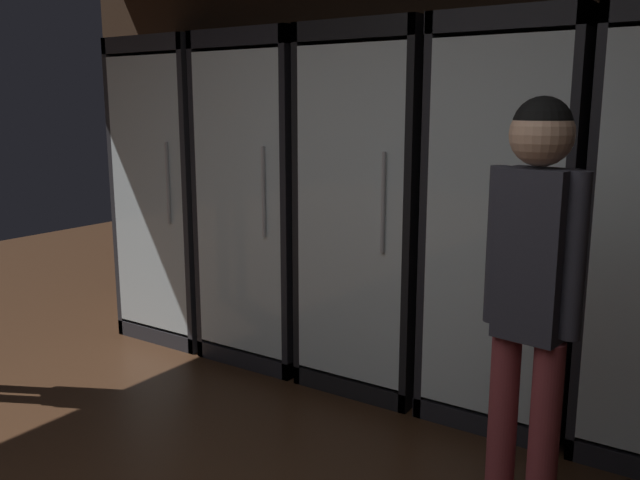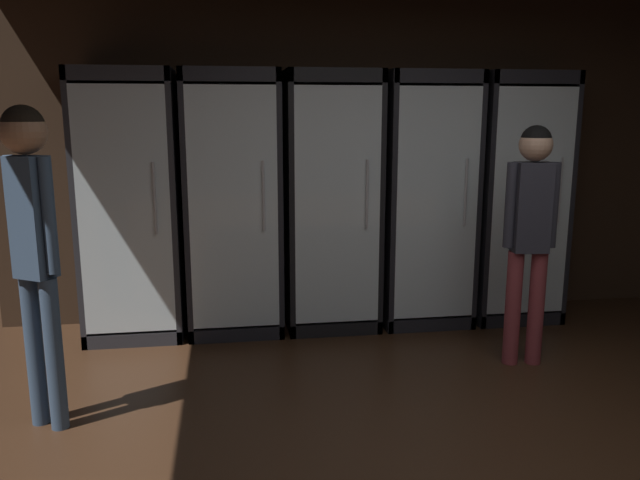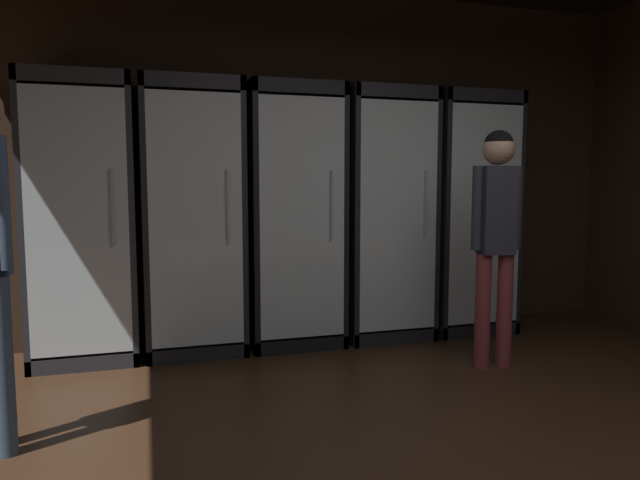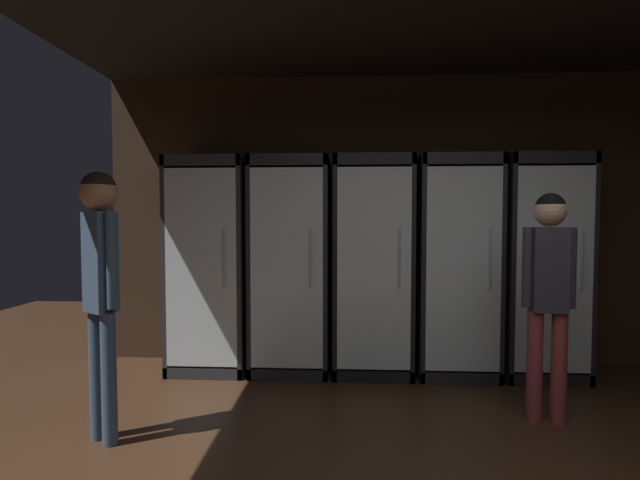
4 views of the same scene
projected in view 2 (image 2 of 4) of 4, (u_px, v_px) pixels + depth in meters
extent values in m
cube|color=#382619|center=(375.00, 145.00, 5.08)|extent=(6.00, 0.06, 2.80)
cube|color=#2B2B30|center=(136.00, 202.00, 4.82)|extent=(0.71, 0.04, 1.97)
cube|color=#2B2B30|center=(83.00, 208.00, 4.51)|extent=(0.04, 0.58, 1.97)
cube|color=#2B2B30|center=(177.00, 206.00, 4.60)|extent=(0.04, 0.58, 1.97)
cube|color=#2B2B30|center=(122.00, 75.00, 4.37)|extent=(0.71, 0.58, 0.10)
cube|color=#2B2B30|center=(138.00, 328.00, 4.74)|extent=(0.71, 0.58, 0.10)
cube|color=white|center=(135.00, 202.00, 4.79)|extent=(0.63, 0.02, 1.73)
cube|color=silver|center=(124.00, 213.00, 4.28)|extent=(0.63, 0.02, 1.73)
cylinder|color=#B2B2B7|center=(155.00, 198.00, 4.27)|extent=(0.02, 0.02, 0.50)
cube|color=silver|center=(137.00, 319.00, 4.73)|extent=(0.61, 0.50, 0.02)
cylinder|color=#9EAD99|center=(104.00, 309.00, 4.64)|extent=(0.06, 0.06, 0.18)
cylinder|color=#9EAD99|center=(102.00, 292.00, 4.61)|extent=(0.02, 0.02, 0.09)
cylinder|color=#B2332D|center=(104.00, 310.00, 4.64)|extent=(0.07, 0.07, 0.07)
cylinder|color=#9EAD99|center=(127.00, 306.00, 4.72)|extent=(0.08, 0.08, 0.19)
cylinder|color=#9EAD99|center=(126.00, 289.00, 4.69)|extent=(0.03, 0.03, 0.08)
cylinder|color=#B2332D|center=(127.00, 307.00, 4.72)|extent=(0.08, 0.08, 0.07)
cylinder|color=#336B38|center=(148.00, 304.00, 4.74)|extent=(0.08, 0.08, 0.21)
cylinder|color=#336B38|center=(147.00, 286.00, 4.71)|extent=(0.03, 0.03, 0.07)
cylinder|color=tan|center=(148.00, 307.00, 4.74)|extent=(0.08, 0.08, 0.08)
cylinder|color=#336B38|center=(166.00, 305.00, 4.71)|extent=(0.07, 0.07, 0.20)
cylinder|color=#336B38|center=(165.00, 289.00, 4.68)|extent=(0.03, 0.03, 0.07)
cylinder|color=beige|center=(166.00, 308.00, 4.71)|extent=(0.08, 0.08, 0.07)
cube|color=silver|center=(133.00, 245.00, 4.61)|extent=(0.61, 0.50, 0.02)
cylinder|color=gray|center=(101.00, 232.00, 4.61)|extent=(0.06, 0.06, 0.18)
cylinder|color=gray|center=(100.00, 215.00, 4.58)|extent=(0.02, 0.02, 0.08)
cylinder|color=#B2332D|center=(101.00, 233.00, 4.61)|extent=(0.06, 0.06, 0.07)
cylinder|color=#9EAD99|center=(123.00, 229.00, 4.60)|extent=(0.07, 0.07, 0.23)
cylinder|color=#9EAD99|center=(122.00, 209.00, 4.57)|extent=(0.02, 0.02, 0.06)
cylinder|color=beige|center=(123.00, 227.00, 4.60)|extent=(0.07, 0.07, 0.06)
cylinder|color=#194723|center=(144.00, 230.00, 4.62)|extent=(0.07, 0.07, 0.21)
cylinder|color=#194723|center=(142.00, 211.00, 4.59)|extent=(0.02, 0.02, 0.07)
cylinder|color=#B2332D|center=(144.00, 230.00, 4.62)|extent=(0.08, 0.08, 0.08)
cylinder|color=gray|center=(162.00, 230.00, 4.62)|extent=(0.07, 0.07, 0.20)
cylinder|color=gray|center=(161.00, 211.00, 4.59)|extent=(0.02, 0.02, 0.08)
cylinder|color=tan|center=(162.00, 230.00, 4.62)|extent=(0.07, 0.07, 0.08)
cube|color=silver|center=(128.00, 168.00, 4.50)|extent=(0.61, 0.50, 0.02)
cylinder|color=black|center=(97.00, 152.00, 4.48)|extent=(0.07, 0.07, 0.22)
cylinder|color=black|center=(96.00, 130.00, 4.45)|extent=(0.03, 0.03, 0.08)
cylinder|color=beige|center=(97.00, 151.00, 4.48)|extent=(0.08, 0.08, 0.08)
cylinder|color=#9EAD99|center=(128.00, 151.00, 4.46)|extent=(0.08, 0.08, 0.23)
cylinder|color=#9EAD99|center=(127.00, 130.00, 4.43)|extent=(0.03, 0.03, 0.07)
cylinder|color=#2D2D33|center=(128.00, 150.00, 4.46)|extent=(0.08, 0.08, 0.06)
cylinder|color=black|center=(157.00, 152.00, 4.51)|extent=(0.07, 0.07, 0.22)
cylinder|color=black|center=(156.00, 132.00, 4.49)|extent=(0.03, 0.03, 0.06)
cylinder|color=#B2332D|center=(157.00, 153.00, 4.52)|extent=(0.07, 0.07, 0.09)
cube|color=black|center=(233.00, 200.00, 4.93)|extent=(0.71, 0.04, 1.97)
cube|color=black|center=(188.00, 205.00, 4.61)|extent=(0.04, 0.58, 1.97)
cube|color=black|center=(277.00, 204.00, 4.71)|extent=(0.04, 0.58, 1.97)
cube|color=black|center=(230.00, 76.00, 4.48)|extent=(0.71, 0.58, 0.10)
cube|color=black|center=(237.00, 323.00, 4.85)|extent=(0.71, 0.58, 0.10)
cube|color=white|center=(233.00, 200.00, 4.90)|extent=(0.63, 0.02, 1.73)
cube|color=silver|center=(234.00, 210.00, 4.39)|extent=(0.63, 0.02, 1.73)
cylinder|color=#B2B2B7|center=(264.00, 196.00, 4.38)|extent=(0.02, 0.02, 0.50)
cube|color=silver|center=(236.00, 314.00, 4.84)|extent=(0.61, 0.50, 0.02)
cylinder|color=#9EAD99|center=(217.00, 299.00, 4.84)|extent=(0.07, 0.07, 0.23)
cylinder|color=#9EAD99|center=(217.00, 281.00, 4.81)|extent=(0.03, 0.03, 0.06)
cylinder|color=tan|center=(217.00, 301.00, 4.84)|extent=(0.07, 0.07, 0.07)
cylinder|color=#194723|center=(257.00, 301.00, 4.82)|extent=(0.07, 0.07, 0.20)
cylinder|color=#194723|center=(256.00, 283.00, 4.80)|extent=(0.02, 0.02, 0.08)
cylinder|color=#2D2D33|center=(257.00, 301.00, 4.82)|extent=(0.08, 0.08, 0.07)
cube|color=silver|center=(235.00, 261.00, 4.75)|extent=(0.61, 0.50, 0.02)
cylinder|color=black|center=(215.00, 247.00, 4.68)|extent=(0.08, 0.08, 0.22)
cylinder|color=black|center=(215.00, 227.00, 4.65)|extent=(0.03, 0.03, 0.08)
cylinder|color=#B2332D|center=(215.00, 249.00, 4.68)|extent=(0.08, 0.08, 0.08)
cylinder|color=gray|center=(255.00, 244.00, 4.73)|extent=(0.06, 0.06, 0.24)
cylinder|color=gray|center=(255.00, 225.00, 4.70)|extent=(0.02, 0.02, 0.07)
cylinder|color=beige|center=(256.00, 249.00, 4.74)|extent=(0.07, 0.07, 0.08)
cube|color=silver|center=(233.00, 205.00, 4.66)|extent=(0.61, 0.50, 0.02)
cylinder|color=black|center=(201.00, 190.00, 4.61)|extent=(0.07, 0.07, 0.22)
cylinder|color=black|center=(200.00, 171.00, 4.58)|extent=(0.02, 0.02, 0.07)
cylinder|color=beige|center=(201.00, 189.00, 4.61)|extent=(0.08, 0.08, 0.07)
cylinder|color=#9EAD99|center=(223.00, 189.00, 4.66)|extent=(0.07, 0.07, 0.23)
cylinder|color=#9EAD99|center=(222.00, 168.00, 4.63)|extent=(0.02, 0.02, 0.08)
cylinder|color=#B2332D|center=(223.00, 191.00, 4.66)|extent=(0.07, 0.07, 0.08)
cylinder|color=brown|center=(244.00, 192.00, 4.63)|extent=(0.08, 0.08, 0.18)
cylinder|color=brown|center=(243.00, 174.00, 4.61)|extent=(0.03, 0.03, 0.09)
cylinder|color=white|center=(244.00, 192.00, 4.63)|extent=(0.08, 0.08, 0.05)
cylinder|color=brown|center=(263.00, 191.00, 4.65)|extent=(0.06, 0.06, 0.20)
cylinder|color=brown|center=(263.00, 172.00, 4.62)|extent=(0.02, 0.02, 0.09)
cylinder|color=beige|center=(263.00, 194.00, 4.66)|extent=(0.06, 0.06, 0.05)
cube|color=silver|center=(232.00, 147.00, 4.58)|extent=(0.61, 0.50, 0.02)
cylinder|color=#336B38|center=(211.00, 130.00, 4.52)|extent=(0.07, 0.07, 0.24)
cylinder|color=#336B38|center=(211.00, 108.00, 4.49)|extent=(0.02, 0.02, 0.08)
cylinder|color=#2D2D33|center=(211.00, 131.00, 4.52)|extent=(0.07, 0.07, 0.06)
cylinder|color=black|center=(252.00, 132.00, 4.56)|extent=(0.06, 0.06, 0.21)
cylinder|color=black|center=(251.00, 111.00, 4.53)|extent=(0.02, 0.02, 0.09)
cylinder|color=tan|center=(252.00, 134.00, 4.56)|extent=(0.07, 0.07, 0.06)
cube|color=black|center=(326.00, 198.00, 5.04)|extent=(0.71, 0.04, 1.97)
cube|color=black|center=(288.00, 203.00, 4.72)|extent=(0.04, 0.58, 1.97)
cube|color=black|center=(373.00, 202.00, 4.82)|extent=(0.04, 0.58, 1.97)
cube|color=black|center=(332.00, 77.00, 4.58)|extent=(0.71, 0.58, 0.10)
cube|color=black|center=(331.00, 318.00, 4.96)|extent=(0.71, 0.58, 0.10)
cube|color=white|center=(326.00, 198.00, 5.01)|extent=(0.63, 0.02, 1.73)
cube|color=silver|center=(338.00, 208.00, 4.50)|extent=(0.63, 0.02, 1.73)
cylinder|color=#B2B2B7|center=(367.00, 194.00, 4.49)|extent=(0.02, 0.02, 0.50)
cube|color=silver|center=(331.00, 310.00, 4.95)|extent=(0.61, 0.50, 0.02)
cylinder|color=black|center=(305.00, 298.00, 4.88)|extent=(0.07, 0.07, 0.21)
cylinder|color=black|center=(305.00, 281.00, 4.85)|extent=(0.03, 0.03, 0.07)
cylinder|color=white|center=(305.00, 299.00, 4.88)|extent=(0.07, 0.07, 0.06)
cylinder|color=black|center=(333.00, 296.00, 4.89)|extent=(0.07, 0.07, 0.23)
cylinder|color=black|center=(333.00, 276.00, 4.86)|extent=(0.03, 0.03, 0.10)
cylinder|color=white|center=(333.00, 295.00, 4.89)|extent=(0.07, 0.07, 0.08)
cylinder|color=#336B38|center=(356.00, 294.00, 4.98)|extent=(0.07, 0.07, 0.21)
cylinder|color=#336B38|center=(356.00, 278.00, 4.95)|extent=(0.03, 0.03, 0.06)
cylinder|color=#B2332D|center=(356.00, 294.00, 4.98)|extent=(0.08, 0.08, 0.07)
cube|color=silver|center=(331.00, 257.00, 4.86)|extent=(0.61, 0.50, 0.02)
cylinder|color=black|center=(312.00, 244.00, 4.83)|extent=(0.06, 0.06, 0.20)
cylinder|color=black|center=(312.00, 227.00, 4.80)|extent=(0.02, 0.02, 0.07)
cylinder|color=#B2332D|center=(312.00, 244.00, 4.83)|extent=(0.06, 0.06, 0.06)
cylinder|color=gray|center=(350.00, 243.00, 4.83)|extent=(0.07, 0.07, 0.22)
cylinder|color=gray|center=(350.00, 225.00, 4.80)|extent=(0.02, 0.02, 0.07)
cylinder|color=#B2332D|center=(350.00, 247.00, 4.84)|extent=(0.07, 0.07, 0.06)
cube|color=silver|center=(331.00, 203.00, 4.77)|extent=(0.61, 0.50, 0.02)
cylinder|color=gray|center=(313.00, 187.00, 4.71)|extent=(0.07, 0.07, 0.24)
cylinder|color=gray|center=(313.00, 165.00, 4.68)|extent=(0.02, 0.02, 0.10)
cylinder|color=#2D2D33|center=(313.00, 191.00, 4.72)|extent=(0.07, 0.07, 0.10)
cylinder|color=gray|center=(351.00, 189.00, 4.75)|extent=(0.07, 0.07, 0.20)
cylinder|color=gray|center=(351.00, 170.00, 4.72)|extent=(0.02, 0.02, 0.09)
cylinder|color=tan|center=(351.00, 189.00, 4.75)|extent=(0.07, 0.07, 0.06)
cube|color=silver|center=(331.00, 147.00, 4.69)|extent=(0.61, 0.50, 0.02)
cylinder|color=brown|center=(313.00, 132.00, 4.63)|extent=(0.07, 0.07, 0.20)
cylinder|color=brown|center=(312.00, 114.00, 4.60)|extent=(0.03, 0.03, 0.07)
cylinder|color=white|center=(313.00, 133.00, 4.63)|extent=(0.07, 0.07, 0.05)
cylinder|color=black|center=(351.00, 131.00, 4.73)|extent=(0.07, 0.07, 0.22)
cylinder|color=black|center=(351.00, 112.00, 4.70)|extent=(0.02, 0.02, 0.06)
cylinder|color=beige|center=(351.00, 135.00, 4.73)|extent=(0.07, 0.07, 0.08)
cube|color=black|center=(415.00, 196.00, 5.14)|extent=(0.71, 0.04, 1.97)
cube|color=black|center=(384.00, 201.00, 4.83)|extent=(0.04, 0.58, 1.97)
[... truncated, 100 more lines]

